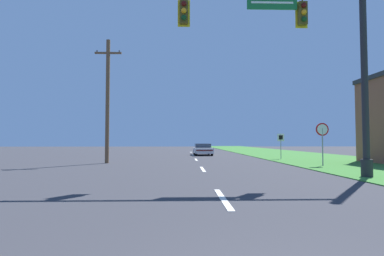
{
  "coord_description": "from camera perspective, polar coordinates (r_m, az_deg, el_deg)",
  "views": [
    {
      "loc": [
        -1.01,
        -1.68,
        1.47
      ],
      "look_at": [
        0.0,
        33.12,
        3.0
      ],
      "focal_mm": 28.0,
      "sensor_mm": 36.0,
      "label": 1
    }
  ],
  "objects": [
    {
      "name": "route_sign_post",
      "position": [
        25.13,
        16.55,
        -2.29
      ],
      "size": [
        0.55,
        0.06,
        2.03
      ],
      "color": "gray",
      "rests_on": "grass_verge_right"
    },
    {
      "name": "grass_verge_right",
      "position": [
        33.73,
        18.36,
        -4.85
      ],
      "size": [
        10.0,
        110.0,
        0.04
      ],
      "color": "#38752D",
      "rests_on": "ground"
    },
    {
      "name": "signal_mast",
      "position": [
        13.57,
        22.52,
        13.1
      ],
      "size": [
        8.73,
        0.47,
        8.37
      ],
      "color": "#232326",
      "rests_on": "grass_verge_right"
    },
    {
      "name": "stop_sign",
      "position": [
        19.18,
        23.57,
        -1.13
      ],
      "size": [
        0.76,
        0.07,
        2.5
      ],
      "color": "gray",
      "rests_on": "grass_verge_right"
    },
    {
      "name": "road_center_line",
      "position": [
        23.74,
        0.78,
        -6.05
      ],
      "size": [
        0.16,
        34.8,
        0.01
      ],
      "color": "silver",
      "rests_on": "ground"
    },
    {
      "name": "utility_pole_near",
      "position": [
        21.03,
        -15.78,
        5.38
      ],
      "size": [
        1.8,
        0.26,
        8.35
      ],
      "color": "brown",
      "rests_on": "ground"
    },
    {
      "name": "car_ahead",
      "position": [
        31.64,
        2.06,
        -4.08
      ],
      "size": [
        1.93,
        4.36,
        1.19
      ],
      "color": "black",
      "rests_on": "ground"
    }
  ]
}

